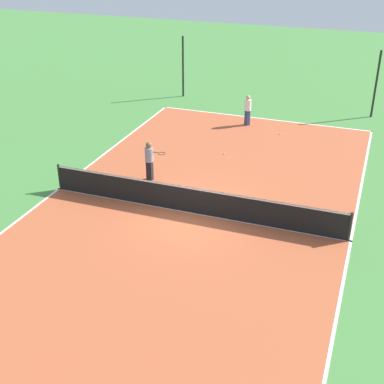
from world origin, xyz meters
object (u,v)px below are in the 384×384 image
(tennis_net, at_px, (192,199))
(tennis_ball_far_baseline, at_px, (280,134))
(fence_post_back_right, at_px, (376,84))
(player_near_white, at_px, (248,108))
(fence_post_back_left, at_px, (183,67))
(player_baseline_gray, at_px, (149,158))
(tennis_ball_midcourt, at_px, (224,153))

(tennis_net, distance_m, tennis_ball_far_baseline, 9.40)
(tennis_net, height_order, fence_post_back_right, fence_post_back_right)
(player_near_white, height_order, tennis_ball_far_baseline, player_near_white)
(player_near_white, xyz_separation_m, fence_post_back_left, (-5.12, 3.76, 0.90))
(player_near_white, height_order, fence_post_back_right, fence_post_back_right)
(player_near_white, distance_m, player_baseline_gray, 8.29)
(tennis_net, xyz_separation_m, fence_post_back_right, (5.67, 13.86, 1.27))
(tennis_net, xyz_separation_m, player_baseline_gray, (-2.66, 2.08, 0.43))
(tennis_net, bearing_deg, tennis_ball_midcourt, 94.99)
(fence_post_back_right, bearing_deg, tennis_net, -112.24)
(fence_post_back_right, bearing_deg, tennis_ball_midcourt, -127.50)
(player_near_white, height_order, player_baseline_gray, player_baseline_gray)
(tennis_net, xyz_separation_m, player_near_white, (-0.54, 10.10, 0.37))
(tennis_ball_midcourt, relative_size, fence_post_back_left, 0.02)
(tennis_ball_far_baseline, height_order, tennis_ball_midcourt, same)
(player_baseline_gray, relative_size, tennis_ball_far_baseline, 25.27)
(tennis_net, relative_size, tennis_ball_far_baseline, 170.68)
(player_baseline_gray, distance_m, tennis_ball_midcourt, 4.41)
(tennis_net, relative_size, player_near_white, 7.08)
(player_baseline_gray, xyz_separation_m, tennis_ball_midcourt, (2.15, 3.73, -0.96))
(fence_post_back_left, relative_size, fence_post_back_right, 1.00)
(tennis_ball_far_baseline, xyz_separation_m, fence_post_back_left, (-7.12, 4.58, 1.80))
(player_baseline_gray, height_order, fence_post_back_right, fence_post_back_right)
(player_baseline_gray, distance_m, fence_post_back_left, 12.18)
(player_baseline_gray, xyz_separation_m, tennis_ball_far_baseline, (4.11, 7.20, -0.96))
(tennis_ball_far_baseline, bearing_deg, tennis_net, -98.89)
(tennis_net, bearing_deg, fence_post_back_right, 67.76)
(tennis_ball_midcourt, bearing_deg, tennis_net, -85.01)
(tennis_ball_far_baseline, relative_size, tennis_ball_midcourt, 1.00)
(tennis_net, height_order, player_near_white, player_near_white)
(tennis_net, bearing_deg, tennis_ball_far_baseline, 81.11)
(tennis_ball_far_baseline, relative_size, fence_post_back_left, 0.02)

